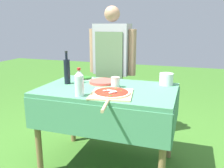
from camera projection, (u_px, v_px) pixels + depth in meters
ground_plane at (108, 164)px, 2.37m from camera, size 12.00×12.00×0.00m
prep_table at (108, 100)px, 2.21m from camera, size 1.25×0.80×0.79m
person_cook at (112, 62)px, 2.80m from camera, size 0.58×0.23×1.56m
pizza_on_peel at (111, 94)px, 1.95m from camera, size 0.39×0.60×0.05m
oil_bottle at (67, 71)px, 2.30m from camera, size 0.06×0.06×0.32m
water_bottle at (79, 83)px, 1.91m from camera, size 0.07×0.07×0.23m
herb_container at (84, 78)px, 2.50m from camera, size 0.23×0.19×0.04m
mixing_tub at (166, 79)px, 2.27m from camera, size 0.13×0.13×0.11m
plate_stack at (103, 82)px, 2.35m from camera, size 0.27×0.27×0.02m
sauce_jar at (115, 83)px, 2.18m from camera, size 0.08×0.08×0.10m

